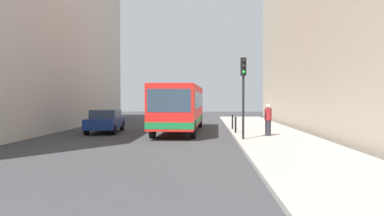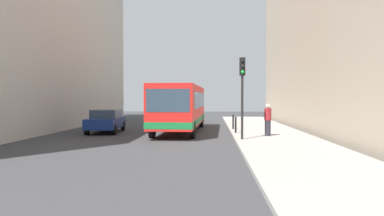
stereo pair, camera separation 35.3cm
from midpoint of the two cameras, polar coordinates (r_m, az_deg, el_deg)
ground_plane at (r=22.01m, az=-1.78°, el=-4.27°), size 80.00×80.00×0.00m
sidewalk at (r=22.21m, az=12.27°, el=-4.06°), size 4.40×40.00×0.15m
building_left at (r=29.41m, az=-24.38°, el=10.09°), size 7.00×32.00×13.35m
building_right at (r=28.25m, az=23.70°, el=14.08°), size 7.00×32.00×16.85m
bus at (r=24.60m, az=-1.34°, el=0.37°), size 2.88×11.10×3.00m
car_beside_bus at (r=24.67m, az=-12.57°, el=-1.86°), size 2.07×4.50×1.48m
car_behind_bus at (r=34.76m, az=-0.25°, el=-0.85°), size 2.07×4.50×1.48m
traffic_light at (r=18.91m, az=8.23°, el=3.88°), size 0.28×0.33×4.10m
bollard_near at (r=22.52m, az=7.13°, el=-2.56°), size 0.11×0.11×0.95m
bollard_mid at (r=25.19m, az=6.70°, el=-2.12°), size 0.11×0.11×0.95m
pedestrian_near_signal at (r=20.90m, az=11.98°, el=-1.79°), size 0.38×0.38×1.75m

